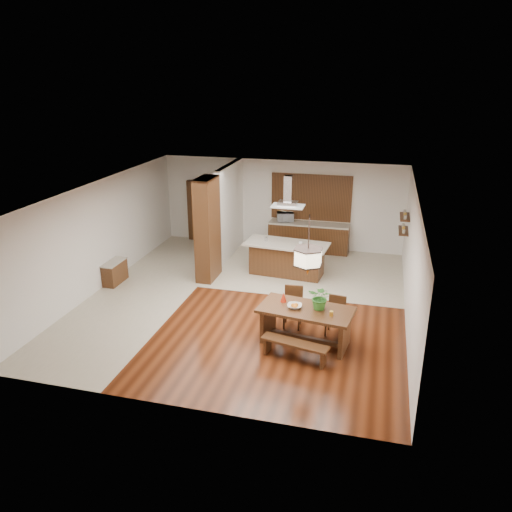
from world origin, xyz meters
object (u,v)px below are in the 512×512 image
(fruit_bowl, at_px, (295,306))
(range_hood, at_px, (288,191))
(foliage_plant, at_px, (321,297))
(hallway_console, at_px, (115,272))
(dining_chair_left, at_px, (293,308))
(kitchen_island, at_px, (287,258))
(dining_chair_right, at_px, (335,317))
(dining_table, at_px, (306,318))
(island_cup, at_px, (301,243))
(dining_bench, at_px, (295,351))
(pendant_lantern, at_px, (308,245))
(microwave, at_px, (285,217))

(fruit_bowl, relative_size, range_hood, 0.34)
(foliage_plant, relative_size, range_hood, 0.60)
(hallway_console, bearing_deg, dining_chair_left, -13.67)
(hallway_console, xyz_separation_m, kitchen_island, (4.51, 1.81, 0.18))
(dining_chair_right, relative_size, foliage_plant, 1.64)
(kitchen_island, bearing_deg, dining_table, -67.78)
(fruit_bowl, bearing_deg, dining_chair_left, 103.09)
(hallway_console, height_order, foliage_plant, foliage_plant)
(range_hood, distance_m, island_cup, 1.50)
(hallway_console, bearing_deg, dining_table, -18.99)
(kitchen_island, height_order, island_cup, island_cup)
(dining_bench, bearing_deg, dining_table, 81.91)
(dining_table, xyz_separation_m, fruit_bowl, (-0.24, -0.03, 0.26))
(dining_bench, bearing_deg, fruit_bowl, 101.82)
(pendant_lantern, height_order, fruit_bowl, pendant_lantern)
(dining_table, height_order, fruit_bowl, fruit_bowl)
(fruit_bowl, distance_m, range_hood, 4.21)
(hallway_console, relative_size, foliage_plant, 1.63)
(dining_chair_left, relative_size, foliage_plant, 1.77)
(hallway_console, relative_size, fruit_bowl, 2.85)
(dining_chair_right, height_order, foliage_plant, foliage_plant)
(dining_bench, bearing_deg, hallway_console, 154.45)
(dining_table, relative_size, foliage_plant, 3.89)
(hallway_console, distance_m, dining_table, 5.99)
(fruit_bowl, distance_m, microwave, 6.16)
(dining_table, height_order, dining_bench, dining_table)
(dining_bench, xyz_separation_m, dining_chair_left, (-0.30, 1.38, 0.28))
(fruit_bowl, xyz_separation_m, microwave, (-1.40, 6.00, 0.23))
(hallway_console, height_order, pendant_lantern, pendant_lantern)
(pendant_lantern, distance_m, foliage_plant, 1.19)
(range_hood, bearing_deg, dining_chair_right, -61.86)
(pendant_lantern, relative_size, range_hood, 1.46)
(dining_table, distance_m, kitchen_island, 3.93)
(dining_chair_left, xyz_separation_m, island_cup, (-0.34, 3.02, 0.54))
(hallway_console, relative_size, dining_chair_right, 0.99)
(microwave, bearing_deg, dining_chair_right, -85.31)
(dining_bench, distance_m, microwave, 6.92)
(dining_bench, xyz_separation_m, range_hood, (-1.05, 4.47, 2.27))
(fruit_bowl, height_order, range_hood, range_hood)
(hallway_console, xyz_separation_m, foliage_plant, (5.95, -1.90, 0.78))
(foliage_plant, distance_m, microwave, 6.23)
(dining_bench, relative_size, kitchen_island, 0.58)
(dining_bench, relative_size, dining_chair_left, 1.48)
(dining_chair_right, height_order, kitchen_island, kitchen_island)
(foliage_plant, bearing_deg, island_cup, 105.93)
(hallway_console, xyz_separation_m, dining_chair_left, (5.25, -1.28, 0.16))
(pendant_lantern, bearing_deg, dining_chair_right, 42.62)
(dining_table, distance_m, range_hood, 4.35)
(dining_table, relative_size, pendant_lantern, 1.61)
(dining_chair_right, bearing_deg, kitchen_island, 125.81)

